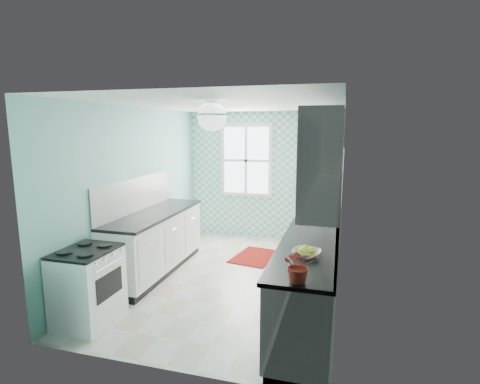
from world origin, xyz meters
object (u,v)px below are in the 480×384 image
(ceiling_light, at_px, (212,116))
(sink, at_px, (319,215))
(potted_plant, at_px, (299,265))
(stove, at_px, (88,285))
(fruit_bowl, at_px, (307,253))
(microwave, at_px, (321,139))
(fridge, at_px, (319,198))

(ceiling_light, height_order, sink, ceiling_light)
(ceiling_light, bearing_deg, potted_plant, -47.06)
(ceiling_light, xyz_separation_m, stove, (-1.20, -0.85, -1.88))
(ceiling_light, distance_m, stove, 2.38)
(sink, relative_size, fruit_bowl, 1.96)
(ceiling_light, xyz_separation_m, microwave, (1.11, 2.62, -0.33))
(stove, height_order, microwave, microwave)
(ceiling_light, height_order, stove, ceiling_light)
(fridge, xyz_separation_m, sink, (0.09, -1.36, 0.00))
(stove, height_order, sink, sink)
(sink, xyz_separation_m, fruit_bowl, (-0.00, -1.91, 0.04))
(ceiling_light, height_order, microwave, ceiling_light)
(ceiling_light, bearing_deg, sink, 46.31)
(fridge, xyz_separation_m, fruit_bowl, (0.09, -3.27, 0.05))
(fridge, distance_m, microwave, 1.06)
(stove, height_order, potted_plant, potted_plant)
(stove, relative_size, sink, 1.56)
(sink, bearing_deg, stove, -142.10)
(potted_plant, bearing_deg, stove, 169.53)
(ceiling_light, relative_size, fridge, 0.19)
(sink, xyz_separation_m, potted_plant, (-0.00, -2.55, 0.16))
(potted_plant, bearing_deg, sink, 89.92)
(ceiling_light, distance_m, microwave, 2.87)
(stove, relative_size, potted_plant, 2.82)
(microwave, bearing_deg, stove, 59.18)
(sink, distance_m, microwave, 1.73)
(fridge, relative_size, microwave, 3.85)
(microwave, bearing_deg, fridge, 56.30)
(potted_plant, relative_size, microwave, 0.62)
(potted_plant, distance_m, microwave, 4.01)
(fruit_bowl, distance_m, microwave, 3.43)
(fruit_bowl, bearing_deg, sink, 89.89)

